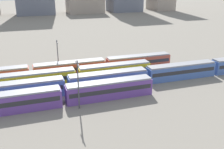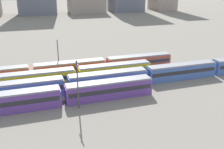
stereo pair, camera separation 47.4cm
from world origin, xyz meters
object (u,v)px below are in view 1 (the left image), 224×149
at_px(catenary_pole_1, 58,55).
at_px(train_track_2, 35,80).
at_px(train_track_1, 108,80).
at_px(catenary_pole_0, 78,82).
at_px(train_track_3, 31,73).
at_px(train_track_0, 12,102).

bearing_deg(catenary_pole_1, train_track_2, -127.09).
height_order(train_track_1, catenary_pole_1, catenary_pole_1).
xyz_separation_m(train_track_1, catenary_pole_0, (-8.33, -7.98, 3.41)).
distance_m(train_track_1, train_track_2, 16.41).
distance_m(train_track_3, catenary_pole_0, 20.30).
xyz_separation_m(train_track_2, catenary_pole_0, (7.24, -13.18, 3.41)).
xyz_separation_m(train_track_1, train_track_3, (-16.23, 10.40, 0.00)).
distance_m(train_track_0, catenary_pole_0, 12.72).
height_order(train_track_2, catenary_pole_0, catenary_pole_0).
xyz_separation_m(catenary_pole_0, catenary_pole_1, (-0.89, 21.58, -0.36)).
distance_m(train_track_2, catenary_pole_1, 10.96).
distance_m(train_track_2, train_track_3, 5.24).
bearing_deg(train_track_2, train_track_1, -18.47).
height_order(train_track_0, catenary_pole_1, catenary_pole_1).
xyz_separation_m(train_track_0, train_track_1, (20.27, 5.20, 0.00)).
relative_size(train_track_0, catenary_pole_1, 6.32).
bearing_deg(train_track_0, catenary_pole_0, -13.11).
bearing_deg(catenary_pole_0, train_track_3, 113.27).
bearing_deg(catenary_pole_0, train_track_2, 118.77).
height_order(catenary_pole_0, catenary_pole_1, catenary_pole_0).
xyz_separation_m(train_track_3, catenary_pole_0, (7.90, -18.38, 3.41)).
bearing_deg(train_track_3, train_track_2, -82.69).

